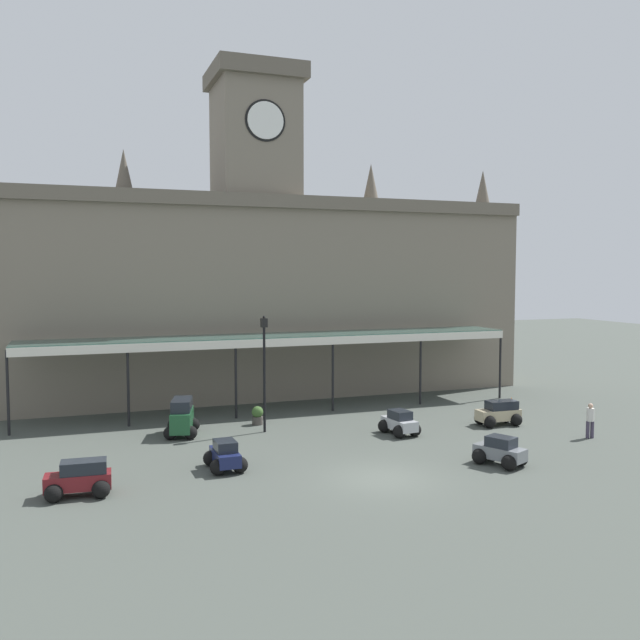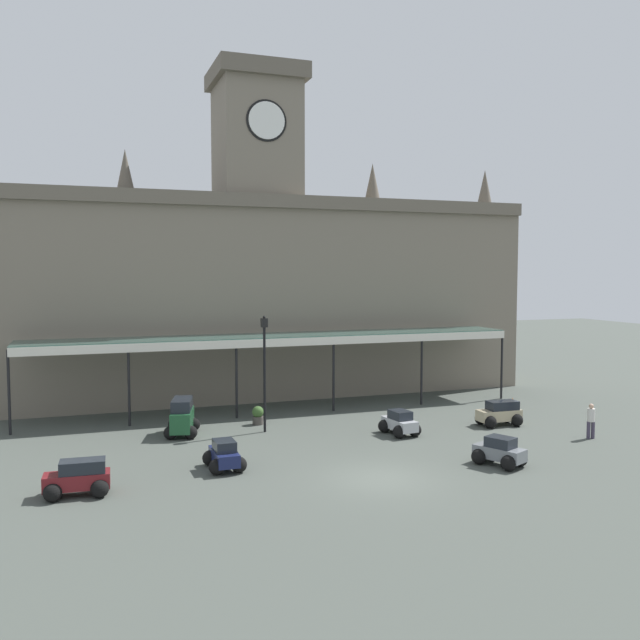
{
  "view_description": "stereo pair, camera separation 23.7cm",
  "coord_description": "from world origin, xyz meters",
  "px_view_note": "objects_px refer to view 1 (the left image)",
  "views": [
    {
      "loc": [
        -10.95,
        -23.04,
        7.9
      ],
      "look_at": [
        0.0,
        6.89,
        5.63
      ],
      "focal_mm": 38.01,
      "sensor_mm": 36.0,
      "label": 1
    },
    {
      "loc": [
        -10.73,
        -23.13,
        7.9
      ],
      "look_at": [
        0.0,
        6.89,
        5.63
      ],
      "focal_mm": 38.01,
      "sensor_mm": 36.0,
      "label": 2
    }
  ],
  "objects_px": {
    "traffic_cone": "(511,403)",
    "planter_forecourt_centre": "(257,415)",
    "car_beige_estate": "(499,414)",
    "car_green_van": "(182,419)",
    "pedestrian_beside_cars": "(590,419)",
    "car_grey_sedan": "(500,453)",
    "victorian_lamppost": "(264,361)",
    "car_navy_sedan": "(225,457)",
    "car_maroon_estate": "(79,480)",
    "car_silver_sedan": "(399,424)"
  },
  "relations": [
    {
      "from": "pedestrian_beside_cars",
      "to": "traffic_cone",
      "type": "relative_size",
      "value": 2.52
    },
    {
      "from": "planter_forecourt_centre",
      "to": "victorian_lamppost",
      "type": "bearing_deg",
      "value": -92.89
    },
    {
      "from": "victorian_lamppost",
      "to": "planter_forecourt_centre",
      "type": "distance_m",
      "value": 3.48
    },
    {
      "from": "car_navy_sedan",
      "to": "car_grey_sedan",
      "type": "relative_size",
      "value": 0.92
    },
    {
      "from": "car_silver_sedan",
      "to": "car_green_van",
      "type": "relative_size",
      "value": 0.83
    },
    {
      "from": "car_beige_estate",
      "to": "planter_forecourt_centre",
      "type": "bearing_deg",
      "value": 159.3
    },
    {
      "from": "car_navy_sedan",
      "to": "car_green_van",
      "type": "distance_m",
      "value": 6.4
    },
    {
      "from": "car_silver_sedan",
      "to": "car_navy_sedan",
      "type": "relative_size",
      "value": 1.04
    },
    {
      "from": "car_green_van",
      "to": "planter_forecourt_centre",
      "type": "xyz_separation_m",
      "value": [
        4.02,
        0.97,
        -0.32
      ]
    },
    {
      "from": "pedestrian_beside_cars",
      "to": "planter_forecourt_centre",
      "type": "height_order",
      "value": "pedestrian_beside_cars"
    },
    {
      "from": "car_grey_sedan",
      "to": "planter_forecourt_centre",
      "type": "relative_size",
      "value": 2.33
    },
    {
      "from": "car_beige_estate",
      "to": "traffic_cone",
      "type": "height_order",
      "value": "car_beige_estate"
    },
    {
      "from": "car_beige_estate",
      "to": "pedestrian_beside_cars",
      "type": "height_order",
      "value": "pedestrian_beside_cars"
    },
    {
      "from": "victorian_lamppost",
      "to": "planter_forecourt_centre",
      "type": "height_order",
      "value": "victorian_lamppost"
    },
    {
      "from": "car_navy_sedan",
      "to": "car_beige_estate",
      "type": "height_order",
      "value": "car_beige_estate"
    },
    {
      "from": "car_maroon_estate",
      "to": "pedestrian_beside_cars",
      "type": "height_order",
      "value": "pedestrian_beside_cars"
    },
    {
      "from": "car_beige_estate",
      "to": "victorian_lamppost",
      "type": "xyz_separation_m",
      "value": [
        -11.76,
        2.71,
        2.96
      ]
    },
    {
      "from": "victorian_lamppost",
      "to": "car_navy_sedan",
      "type": "bearing_deg",
      "value": -119.56
    },
    {
      "from": "car_maroon_estate",
      "to": "traffic_cone",
      "type": "relative_size",
      "value": 3.47
    },
    {
      "from": "pedestrian_beside_cars",
      "to": "victorian_lamppost",
      "type": "height_order",
      "value": "victorian_lamppost"
    },
    {
      "from": "car_maroon_estate",
      "to": "car_beige_estate",
      "type": "height_order",
      "value": "same"
    },
    {
      "from": "car_navy_sedan",
      "to": "traffic_cone",
      "type": "distance_m",
      "value": 19.17
    },
    {
      "from": "car_beige_estate",
      "to": "car_green_van",
      "type": "xyz_separation_m",
      "value": [
        -15.7,
        3.44,
        0.24
      ]
    },
    {
      "from": "traffic_cone",
      "to": "planter_forecourt_centre",
      "type": "distance_m",
      "value": 14.9
    },
    {
      "from": "car_maroon_estate",
      "to": "traffic_cone",
      "type": "bearing_deg",
      "value": 17.98
    },
    {
      "from": "car_maroon_estate",
      "to": "car_navy_sedan",
      "type": "distance_m",
      "value": 5.7
    },
    {
      "from": "car_silver_sedan",
      "to": "planter_forecourt_centre",
      "type": "xyz_separation_m",
      "value": [
        -5.95,
        4.44,
        -0.01
      ]
    },
    {
      "from": "car_beige_estate",
      "to": "car_green_van",
      "type": "relative_size",
      "value": 0.89
    },
    {
      "from": "car_beige_estate",
      "to": "car_maroon_estate",
      "type": "bearing_deg",
      "value": -168.04
    },
    {
      "from": "traffic_cone",
      "to": "planter_forecourt_centre",
      "type": "bearing_deg",
      "value": 175.87
    },
    {
      "from": "car_navy_sedan",
      "to": "car_beige_estate",
      "type": "xyz_separation_m",
      "value": [
        14.94,
        2.9,
        0.06
      ]
    },
    {
      "from": "car_silver_sedan",
      "to": "car_grey_sedan",
      "type": "relative_size",
      "value": 0.95
    },
    {
      "from": "car_navy_sedan",
      "to": "car_grey_sedan",
      "type": "height_order",
      "value": "same"
    },
    {
      "from": "victorian_lamppost",
      "to": "car_maroon_estate",
      "type": "bearing_deg",
      "value": -141.0
    },
    {
      "from": "car_green_van",
      "to": "planter_forecourt_centre",
      "type": "bearing_deg",
      "value": 13.54
    },
    {
      "from": "car_silver_sedan",
      "to": "car_grey_sedan",
      "type": "xyz_separation_m",
      "value": [
        1.49,
        -6.13,
        0.0
      ]
    },
    {
      "from": "car_maroon_estate",
      "to": "car_beige_estate",
      "type": "xyz_separation_m",
      "value": [
        20.46,
        4.34,
        0.0
      ]
    },
    {
      "from": "car_grey_sedan",
      "to": "car_navy_sedan",
      "type": "bearing_deg",
      "value": 163.09
    },
    {
      "from": "car_maroon_estate",
      "to": "pedestrian_beside_cars",
      "type": "relative_size",
      "value": 1.38
    },
    {
      "from": "car_silver_sedan",
      "to": "planter_forecourt_centre",
      "type": "bearing_deg",
      "value": 143.3
    },
    {
      "from": "pedestrian_beside_cars",
      "to": "planter_forecourt_centre",
      "type": "bearing_deg",
      "value": 149.84
    },
    {
      "from": "car_maroon_estate",
      "to": "traffic_cone",
      "type": "xyz_separation_m",
      "value": [
        23.65,
        7.67,
        -0.23
      ]
    },
    {
      "from": "pedestrian_beside_cars",
      "to": "car_navy_sedan",
      "type": "bearing_deg",
      "value": 177.02
    },
    {
      "from": "planter_forecourt_centre",
      "to": "car_beige_estate",
      "type": "bearing_deg",
      "value": -20.7
    },
    {
      "from": "car_grey_sedan",
      "to": "car_silver_sedan",
      "type": "bearing_deg",
      "value": 103.65
    },
    {
      "from": "car_green_van",
      "to": "pedestrian_beside_cars",
      "type": "relative_size",
      "value": 1.53
    },
    {
      "from": "car_maroon_estate",
      "to": "car_silver_sedan",
      "type": "relative_size",
      "value": 1.08
    },
    {
      "from": "car_green_van",
      "to": "car_navy_sedan",
      "type": "bearing_deg",
      "value": -83.22
    },
    {
      "from": "car_grey_sedan",
      "to": "victorian_lamppost",
      "type": "relative_size",
      "value": 0.39
    },
    {
      "from": "car_maroon_estate",
      "to": "car_grey_sedan",
      "type": "xyz_separation_m",
      "value": [
        16.23,
        -1.82,
        -0.06
      ]
    }
  ]
}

